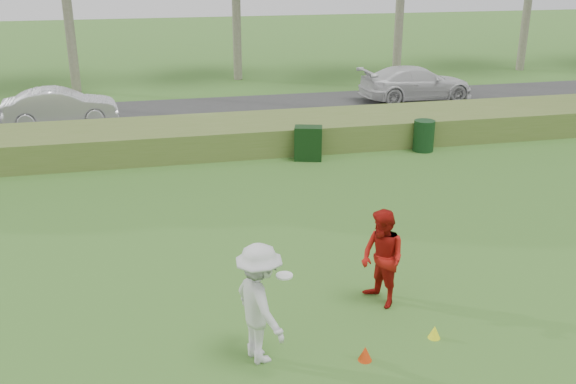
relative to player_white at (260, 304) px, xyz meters
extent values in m
plane|color=#316421|center=(1.39, 0.07, -1.01)|extent=(120.00, 120.00, 0.00)
cube|color=#4F6829|center=(1.39, 12.07, -0.56)|extent=(80.00, 3.00, 0.90)
cube|color=#2D2D2D|center=(1.39, 17.07, -0.98)|extent=(80.00, 6.00, 0.06)
imported|color=silver|center=(0.00, 0.00, 0.00)|extent=(1.10, 1.47, 2.02)
cylinder|color=white|center=(0.40, 0.00, 0.45)|extent=(0.27, 0.27, 0.03)
imported|color=#A3130D|center=(2.52, 1.22, -0.08)|extent=(0.96, 1.08, 1.87)
cone|color=red|center=(1.64, -0.44, -0.89)|extent=(0.23, 0.23, 0.25)
cone|color=#FFFD1A|center=(3.01, -0.10, -0.89)|extent=(0.21, 0.21, 0.23)
cube|color=black|center=(3.46, 10.23, -0.47)|extent=(0.99, 0.77, 1.08)
cylinder|color=#103215|center=(7.45, 10.33, -0.49)|extent=(0.74, 0.74, 1.03)
imported|color=silver|center=(-4.64, 16.50, -0.27)|extent=(4.29, 1.85, 1.37)
imported|color=silver|center=(10.32, 17.60, -0.22)|extent=(5.14, 2.24, 1.47)
camera|label=1|loc=(-1.54, -8.75, 5.19)|focal=40.00mm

